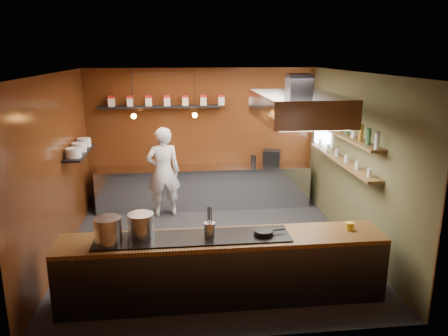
{
  "coord_description": "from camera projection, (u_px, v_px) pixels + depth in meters",
  "views": [
    {
      "loc": [
        -0.59,
        -6.98,
        3.32
      ],
      "look_at": [
        0.24,
        0.4,
        1.34
      ],
      "focal_mm": 35.0,
      "sensor_mm": 36.0,
      "label": 1
    }
  ],
  "objects": [
    {
      "name": "pendant_left",
      "position": [
        134.0,
        114.0,
        8.55
      ],
      "size": [
        0.1,
        0.1,
        0.95
      ],
      "color": "black",
      "rests_on": "ceiling"
    },
    {
      "name": "plate_shelf",
      "position": [
        80.0,
        153.0,
        7.93
      ],
      "size": [
        0.3,
        1.4,
        0.04
      ],
      "primitive_type": "cube",
      "color": "black",
      "rests_on": "left_wall"
    },
    {
      "name": "pass_counter",
      "position": [
        223.0,
        268.0,
        5.97
      ],
      "size": [
        4.4,
        0.72,
        0.94
      ],
      "color": "#38383D",
      "rests_on": "floor"
    },
    {
      "name": "storage_tins",
      "position": [
        167.0,
        100.0,
        9.21
      ],
      "size": [
        2.43,
        0.13,
        0.22
      ],
      "color": "beige",
      "rests_on": "tin_shelf"
    },
    {
      "name": "wine_glasses",
      "position": [
        342.0,
        156.0,
        7.77
      ],
      "size": [
        0.07,
        2.37,
        0.13
      ],
      "color": "silver",
      "rests_on": "bottle_shelf_lower"
    },
    {
      "name": "butter_jar",
      "position": [
        350.0,
        226.0,
        6.09
      ],
      "size": [
        0.13,
        0.13,
        0.1
      ],
      "primitive_type": "cylinder",
      "rotation": [
        0.0,
        0.0,
        0.19
      ],
      "color": "yellow",
      "rests_on": "pass_counter"
    },
    {
      "name": "plate_stacks",
      "position": [
        79.0,
        147.0,
        7.91
      ],
      "size": [
        0.26,
        1.16,
        0.16
      ],
      "color": "silver",
      "rests_on": "plate_shelf"
    },
    {
      "name": "extractor_hood",
      "position": [
        298.0,
        107.0,
        6.74
      ],
      "size": [
        1.2,
        2.0,
        0.72
      ],
      "color": "#38383D",
      "rests_on": "ceiling"
    },
    {
      "name": "bottle_shelf_lower",
      "position": [
        341.0,
        160.0,
        7.79
      ],
      "size": [
        0.26,
        2.8,
        0.04
      ],
      "primitive_type": "cube",
      "color": "brown",
      "rests_on": "right_wall"
    },
    {
      "name": "tin_shelf",
      "position": [
        160.0,
        107.0,
        9.23
      ],
      "size": [
        2.6,
        0.26,
        0.04
      ],
      "primitive_type": "cube",
      "color": "black",
      "rests_on": "back_wall"
    },
    {
      "name": "bottles",
      "position": [
        344.0,
        126.0,
        7.64
      ],
      "size": [
        0.06,
        2.66,
        0.24
      ],
      "color": "silver",
      "rests_on": "bottle_shelf_upper"
    },
    {
      "name": "stockpot_small",
      "position": [
        141.0,
        225.0,
        5.77
      ],
      "size": [
        0.44,
        0.44,
        0.32
      ],
      "primitive_type": "cylinder",
      "rotation": [
        0.0,
        0.0,
        0.35
      ],
      "color": "#B4B6BB",
      "rests_on": "pass_counter"
    },
    {
      "name": "window_pane",
      "position": [
        323.0,
        123.0,
        9.03
      ],
      "size": [
        0.0,
        1.0,
        1.0
      ],
      "primitive_type": "plane",
      "rotation": [
        1.57,
        0.0,
        -1.57
      ],
      "color": "white",
      "rests_on": "right_wall"
    },
    {
      "name": "prep_counter",
      "position": [
        204.0,
        187.0,
        9.59
      ],
      "size": [
        4.6,
        0.65,
        0.9
      ],
      "primitive_type": "cube",
      "color": "silver",
      "rests_on": "floor"
    },
    {
      "name": "stockpot_large",
      "position": [
        108.0,
        230.0,
        5.59
      ],
      "size": [
        0.35,
        0.35,
        0.34
      ],
      "primitive_type": "cylinder",
      "rotation": [
        0.0,
        0.0,
        0.01
      ],
      "color": "silver",
      "rests_on": "pass_counter"
    },
    {
      "name": "utensil_crock",
      "position": [
        210.0,
        230.0,
        5.79
      ],
      "size": [
        0.2,
        0.2,
        0.2
      ],
      "primitive_type": "cylinder",
      "rotation": [
        0.0,
        0.0,
        0.42
      ],
      "color": "silver",
      "rests_on": "pass_counter"
    },
    {
      "name": "ceiling",
      "position": [
        212.0,
        73.0,
        6.85
      ],
      "size": [
        5.0,
        5.0,
        0.0
      ],
      "primitive_type": "plane",
      "rotation": [
        3.14,
        0.0,
        0.0
      ],
      "color": "silver",
      "rests_on": "back_wall"
    },
    {
      "name": "pendant_right",
      "position": [
        195.0,
        113.0,
        8.68
      ],
      "size": [
        0.1,
        0.1,
        0.95
      ],
      "color": "black",
      "rests_on": "ceiling"
    },
    {
      "name": "floor",
      "position": [
        213.0,
        248.0,
        7.63
      ],
      "size": [
        5.0,
        5.0,
        0.0
      ],
      "primitive_type": "plane",
      "color": "black",
      "rests_on": "ground"
    },
    {
      "name": "espresso_machine",
      "position": [
        272.0,
        158.0,
        9.53
      ],
      "size": [
        0.44,
        0.43,
        0.36
      ],
      "primitive_type": "cube",
      "rotation": [
        0.0,
        0.0,
        -0.31
      ],
      "color": "black",
      "rests_on": "prep_counter"
    },
    {
      "name": "chef",
      "position": [
        163.0,
        172.0,
        8.96
      ],
      "size": [
        0.74,
        0.55,
        1.87
      ],
      "primitive_type": "imported",
      "rotation": [
        0.0,
        0.0,
        3.3
      ],
      "color": "silver",
      "rests_on": "floor"
    },
    {
      "name": "bottle_shelf_upper",
      "position": [
        343.0,
        134.0,
        7.67
      ],
      "size": [
        0.26,
        2.8,
        0.04
      ],
      "primitive_type": "cube",
      "color": "brown",
      "rests_on": "right_wall"
    },
    {
      "name": "frying_pan",
      "position": [
        264.0,
        233.0,
        5.86
      ],
      "size": [
        0.44,
        0.27,
        0.07
      ],
      "color": "black",
      "rests_on": "pass_counter"
    },
    {
      "name": "back_wall",
      "position": [
        203.0,
        137.0,
        9.64
      ],
      "size": [
        5.0,
        0.0,
        5.0
      ],
      "primitive_type": "plane",
      "rotation": [
        1.57,
        0.0,
        0.0
      ],
      "color": "#3F180B",
      "rests_on": "ground"
    },
    {
      "name": "left_wall",
      "position": [
        57.0,
        170.0,
        6.97
      ],
      "size": [
        0.0,
        5.0,
        5.0
      ],
      "primitive_type": "plane",
      "rotation": [
        1.57,
        0.0,
        1.57
      ],
      "color": "#3F180B",
      "rests_on": "ground"
    },
    {
      "name": "right_wall",
      "position": [
        357.0,
        161.0,
        7.51
      ],
      "size": [
        0.0,
        5.0,
        5.0
      ],
      "primitive_type": "plane",
      "rotation": [
        1.57,
        0.0,
        -1.57
      ],
      "color": "brown",
      "rests_on": "ground"
    }
  ]
}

